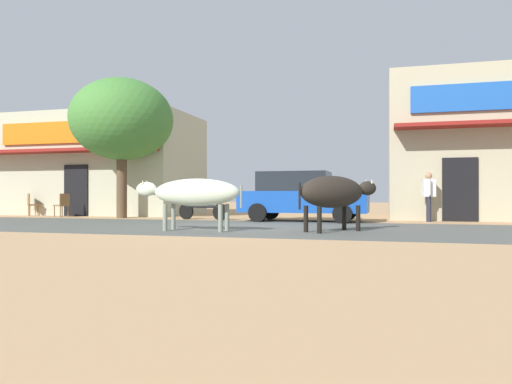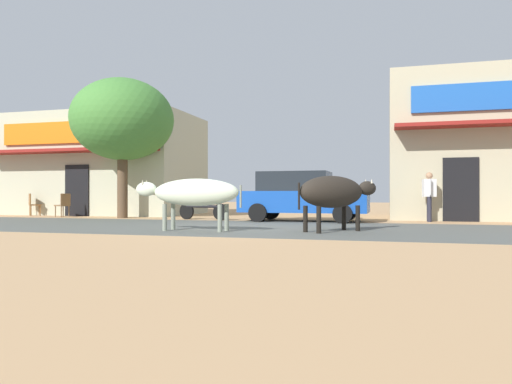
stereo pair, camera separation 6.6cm
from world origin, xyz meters
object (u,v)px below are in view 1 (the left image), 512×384
object	(u,v)px
parked_motorcycle	(204,207)
cafe_chair_by_doorway	(63,204)
roadside_tree	(122,120)
parked_hatchback_car	(301,196)
pedestrian_by_shop	(429,193)
cow_near_brown	(193,193)
cafe_chair_near_tree	(32,203)
cow_far_dark	(334,192)

from	to	relation	value
parked_motorcycle	cafe_chair_by_doorway	bearing A→B (deg)	175.44
roadside_tree	parked_hatchback_car	world-z (taller)	roadside_tree
pedestrian_by_shop	cafe_chair_by_doorway	xyz separation A→B (m)	(-13.61, -0.44, -0.43)
cow_near_brown	roadside_tree	bearing A→B (deg)	134.74
cafe_chair_near_tree	cow_far_dark	bearing A→B (deg)	-21.09
parked_motorcycle	pedestrian_by_shop	bearing A→B (deg)	7.09
parked_hatchback_car	pedestrian_by_shop	bearing A→B (deg)	11.52
parked_motorcycle	cow_near_brown	distance (m)	4.96
cow_far_dark	pedestrian_by_shop	bearing A→B (deg)	62.63
cow_near_brown	parked_hatchback_car	bearing A→B (deg)	69.02
roadside_tree	cafe_chair_near_tree	size ratio (longest dim) A/B	5.71
parked_motorcycle	cow_far_dark	size ratio (longest dim) A/B	0.91
roadside_tree	pedestrian_by_shop	size ratio (longest dim) A/B	3.26
roadside_tree	parked_hatchback_car	size ratio (longest dim) A/B	1.25
cow_near_brown	cow_far_dark	bearing A→B (deg)	11.60
cafe_chair_near_tree	pedestrian_by_shop	bearing A→B (deg)	-0.28
cow_far_dark	cafe_chair_near_tree	world-z (taller)	cow_far_dark
roadside_tree	parked_motorcycle	size ratio (longest dim) A/B	2.67
pedestrian_by_shop	cafe_chair_by_doorway	world-z (taller)	pedestrian_by_shop
cow_far_dark	pedestrian_by_shop	distance (m)	5.54
parked_motorcycle	pedestrian_by_shop	distance (m)	7.56
cow_near_brown	cafe_chair_by_doorway	xyz separation A→B (m)	(-7.71, 5.16, -0.42)
parked_motorcycle	cow_near_brown	bearing A→B (deg)	-71.28
parked_hatchback_car	cafe_chair_near_tree	bearing A→B (deg)	175.47
parked_hatchback_car	cow_near_brown	bearing A→B (deg)	-110.98
parked_motorcycle	cow_far_dark	xyz separation A→B (m)	(4.94, -3.99, 0.48)
cow_far_dark	pedestrian_by_shop	world-z (taller)	pedestrian_by_shop
pedestrian_by_shop	cafe_chair_by_doorway	distance (m)	13.62
parked_hatchback_car	cafe_chair_near_tree	world-z (taller)	parked_hatchback_car
parked_hatchback_car	parked_motorcycle	bearing A→B (deg)	-178.31
parked_hatchback_car	cow_near_brown	xyz separation A→B (m)	(-1.83, -4.78, 0.09)
parked_motorcycle	cafe_chair_by_doorway	distance (m)	6.15
cow_near_brown	pedestrian_by_shop	world-z (taller)	pedestrian_by_shop
parked_hatchback_car	parked_motorcycle	xyz separation A→B (m)	(-3.41, -0.10, -0.38)
pedestrian_by_shop	parked_hatchback_car	bearing A→B (deg)	-168.48
cafe_chair_by_doorway	cafe_chair_near_tree	bearing A→B (deg)	164.62
parked_motorcycle	cow_near_brown	xyz separation A→B (m)	(1.58, -4.67, 0.47)
parked_motorcycle	cafe_chair_near_tree	xyz separation A→B (m)	(-8.01, 1.01, 0.05)
roadside_tree	pedestrian_by_shop	bearing A→B (deg)	2.64
pedestrian_by_shop	cow_far_dark	bearing A→B (deg)	-117.37
cow_far_dark	pedestrian_by_shop	size ratio (longest dim) A/B	1.35
cow_near_brown	cafe_chair_by_doorway	distance (m)	9.29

